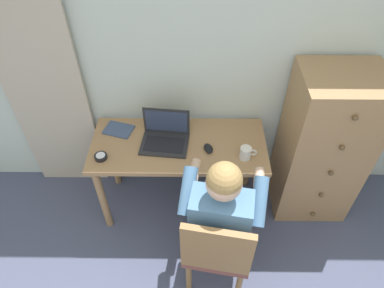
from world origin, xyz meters
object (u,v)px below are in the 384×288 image
(desk, at_px, (179,154))
(computer_mouse, at_px, (208,148))
(chair, at_px, (217,248))
(laptop, at_px, (165,136))
(notebook_pad, at_px, (119,130))
(desk_clock, at_px, (101,157))
(dresser, at_px, (322,147))
(person_seated, at_px, (222,208))
(coffee_mug, at_px, (246,153))

(desk, xyz_separation_m, computer_mouse, (0.22, -0.06, 0.13))
(chair, height_order, computer_mouse, chair)
(laptop, distance_m, notebook_pad, 0.39)
(desk, bearing_deg, laptop, 164.90)
(notebook_pad, bearing_deg, desk_clock, -89.00)
(computer_mouse, distance_m, desk_clock, 0.76)
(desk, bearing_deg, computer_mouse, -15.40)
(computer_mouse, bearing_deg, laptop, 147.94)
(laptop, bearing_deg, desk, -15.10)
(chair, relative_size, computer_mouse, 8.99)
(desk, height_order, computer_mouse, computer_mouse)
(chair, distance_m, laptop, 0.87)
(dresser, relative_size, desk_clock, 14.39)
(dresser, relative_size, person_seated, 1.06)
(desk, relative_size, coffee_mug, 10.72)
(dresser, bearing_deg, coffee_mug, -163.07)
(dresser, distance_m, laptop, 1.19)
(desk, relative_size, laptop, 3.55)
(notebook_pad, bearing_deg, chair, -33.22)
(chair, bearing_deg, notebook_pad, 130.46)
(computer_mouse, xyz_separation_m, notebook_pad, (-0.68, 0.20, -0.01))
(desk, distance_m, notebook_pad, 0.50)
(laptop, relative_size, computer_mouse, 3.63)
(laptop, relative_size, notebook_pad, 1.73)
(desk, relative_size, desk_clock, 14.30)
(computer_mouse, relative_size, notebook_pad, 0.48)
(computer_mouse, height_order, notebook_pad, computer_mouse)
(desk, bearing_deg, notebook_pad, 163.10)
(chair, xyz_separation_m, computer_mouse, (-0.05, 0.65, 0.24))
(desk, bearing_deg, dresser, 2.80)
(notebook_pad, bearing_deg, desk, -0.57)
(person_seated, relative_size, laptop, 3.35)
(notebook_pad, xyz_separation_m, coffee_mug, (0.94, -0.27, 0.04))
(desk, xyz_separation_m, laptop, (-0.10, 0.03, 0.16))
(person_seated, distance_m, desk_clock, 0.92)
(computer_mouse, bearing_deg, dresser, -9.34)
(desk_clock, bearing_deg, computer_mouse, 6.55)
(chair, relative_size, desk_clock, 9.99)
(chair, height_order, notebook_pad, chair)
(chair, xyz_separation_m, notebook_pad, (-0.73, 0.85, 0.23))
(chair, bearing_deg, desk_clock, 144.92)
(desk, bearing_deg, desk_clock, -164.79)
(dresser, height_order, desk_clock, dresser)
(dresser, distance_m, coffee_mug, 0.65)
(person_seated, distance_m, coffee_mug, 0.45)
(desk, distance_m, desk_clock, 0.57)
(person_seated, distance_m, computer_mouse, 0.48)
(chair, distance_m, person_seated, 0.26)
(computer_mouse, distance_m, coffee_mug, 0.27)
(computer_mouse, bearing_deg, desk_clock, 169.79)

